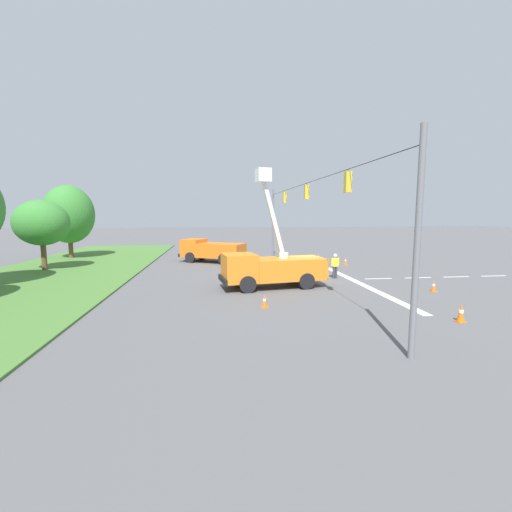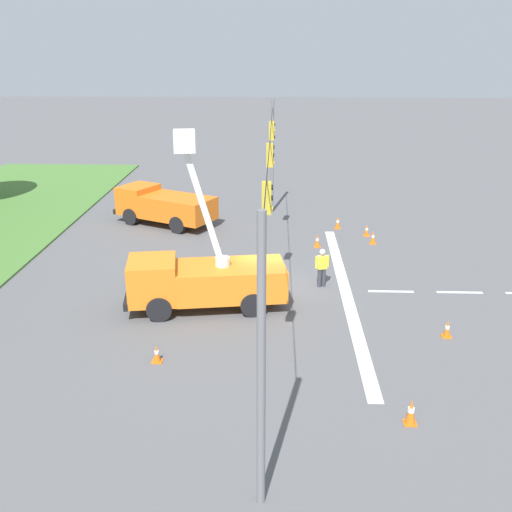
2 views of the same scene
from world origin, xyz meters
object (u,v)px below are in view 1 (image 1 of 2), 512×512
tree_east_end (69,214)px  traffic_cone_near_bucket (345,261)px  traffic_cone_foreground_left (461,313)px  traffic_cone_mid_left (310,272)px  traffic_cone_lane_edge_a (318,257)px  road_worker (335,264)px  traffic_cone_foreground_right (315,263)px  traffic_cone_mid_right (434,286)px  utility_truck_support_near (212,250)px  tree_far_east (41,223)px  traffic_cone_far_left (264,301)px  utility_truck_bucket_lift (271,266)px  traffic_cone_lane_edge_b (338,259)px

tree_east_end → traffic_cone_near_bucket: tree_east_end is taller
tree_east_end → traffic_cone_foreground_left: size_ratio=9.33×
traffic_cone_foreground_left → traffic_cone_near_bucket: 16.52m
tree_east_end → traffic_cone_mid_left: tree_east_end is taller
tree_east_end → traffic_cone_lane_edge_a: size_ratio=10.15×
road_worker → traffic_cone_foreground_right: road_worker is taller
traffic_cone_foreground_right → traffic_cone_mid_right: (-10.31, -4.18, -0.02)m
road_worker → tree_east_end: bearing=59.1°
traffic_cone_foreground_left → traffic_cone_lane_edge_a: (19.27, 0.28, -0.04)m
utility_truck_support_near → traffic_cone_mid_left: 11.49m
traffic_cone_foreground_left → traffic_cone_near_bucket: (16.46, -1.37, -0.05)m
road_worker → traffic_cone_foreground_left: 10.44m
utility_truck_support_near → traffic_cone_near_bucket: bearing=-105.4°
tree_far_east → tree_east_end: size_ratio=0.76×
traffic_cone_foreground_right → traffic_cone_near_bucket: size_ratio=1.00×
utility_truck_support_near → traffic_cone_foreground_left: size_ratio=8.14×
tree_far_east → traffic_cone_near_bucket: 25.61m
traffic_cone_foreground_right → traffic_cone_far_left: 14.00m
traffic_cone_foreground_left → traffic_cone_far_left: 8.60m
traffic_cone_foreground_right → traffic_cone_far_left: traffic_cone_foreground_right is taller
traffic_cone_mid_right → traffic_cone_foreground_right: bearing=22.1°
utility_truck_bucket_lift → traffic_cone_lane_edge_a: (11.48, -6.59, -1.00)m
traffic_cone_near_bucket → traffic_cone_lane_edge_a: bearing=30.5°
traffic_cone_foreground_left → traffic_cone_far_left: size_ratio=1.24×
road_worker → traffic_cone_foreground_right: size_ratio=2.48×
utility_truck_bucket_lift → utility_truck_support_near: size_ratio=1.11×
traffic_cone_foreground_right → traffic_cone_near_bucket: same height
traffic_cone_lane_edge_b → traffic_cone_far_left: (-14.57, 9.18, -0.02)m
utility_truck_bucket_lift → traffic_cone_lane_edge_a: 13.27m
traffic_cone_foreground_right → traffic_cone_mid_left: 5.27m
traffic_cone_mid_left → traffic_cone_far_left: bearing=149.4°
traffic_cone_lane_edge_b → tree_east_end: bearing=76.6°
utility_truck_bucket_lift → traffic_cone_lane_edge_b: (10.05, -8.09, -1.03)m
traffic_cone_mid_right → traffic_cone_far_left: size_ratio=1.06×
traffic_cone_mid_left → traffic_cone_lane_edge_b: (7.01, -4.71, -0.03)m
traffic_cone_near_bucket → traffic_cone_lane_edge_a: size_ratio=0.97×
traffic_cone_foreground_right → traffic_cone_far_left: size_ratio=1.10×
traffic_cone_foreground_left → traffic_cone_lane_edge_b: bearing=-3.9°
tree_east_end → traffic_cone_mid_left: 25.71m
utility_truck_support_near → traffic_cone_far_left: 16.74m
utility_truck_support_near → traffic_cone_foreground_right: (-3.98, -8.95, -0.83)m
traffic_cone_lane_edge_a → traffic_cone_far_left: size_ratio=1.14×
traffic_cone_mid_left → traffic_cone_lane_edge_a: traffic_cone_lane_edge_a is taller
utility_truck_support_near → traffic_cone_far_left: size_ratio=10.12×
tree_east_end → traffic_cone_mid_left: bearing=-121.6°
utility_truck_bucket_lift → traffic_cone_near_bucket: bearing=-43.5°
traffic_cone_mid_left → traffic_cone_far_left: (-7.57, 4.47, -0.05)m
utility_truck_support_near → tree_east_end: bearing=73.2°
tree_far_east → traffic_cone_mid_right: size_ratio=8.34×
tree_far_east → traffic_cone_foreground_right: size_ratio=7.99×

